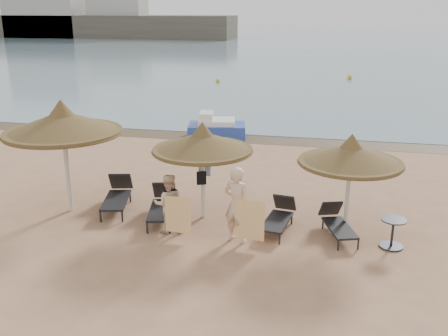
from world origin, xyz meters
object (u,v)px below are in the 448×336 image
at_px(palapa_left, 63,123).
at_px(person_right, 237,199).
at_px(lounger_far_left, 118,195).
at_px(person_left, 168,199).
at_px(pedal_boat, 216,128).
at_px(side_table, 392,234).
at_px(palapa_center, 203,142).
at_px(lounger_near_left, 162,204).
at_px(palapa_right, 351,155).
at_px(lounger_far_right, 337,222).
at_px(lounger_near_right, 279,216).

height_order(palapa_left, person_right, palapa_left).
distance_m(lounger_far_left, person_left, 2.36).
relative_size(palapa_left, pedal_boat, 1.19).
height_order(person_left, person_right, person_right).
bearing_deg(pedal_boat, side_table, -66.20).
bearing_deg(pedal_boat, palapa_center, -90.15).
bearing_deg(lounger_near_left, lounger_far_left, 151.40).
xyz_separation_m(palapa_center, lounger_far_left, (-2.54, 0.16, -1.71)).
bearing_deg(palapa_right, lounger_far_right, -133.13).
distance_m(lounger_far_left, person_right, 4.01).
bearing_deg(lounger_near_left, palapa_right, -11.07).
relative_size(palapa_center, side_table, 3.72).
relative_size(palapa_right, side_table, 3.60).
relative_size(palapa_left, person_left, 1.77).
relative_size(palapa_left, lounger_far_left, 1.59).
bearing_deg(side_table, pedal_boat, 124.64).
height_order(palapa_right, side_table, palapa_right).
distance_m(palapa_center, person_left, 1.74).
bearing_deg(palapa_center, person_left, -118.92).
distance_m(lounger_far_left, lounger_far_right, 6.07).
xyz_separation_m(palapa_right, person_right, (-2.57, -1.13, -0.92)).
height_order(lounger_far_left, lounger_near_left, lounger_far_left).
height_order(palapa_right, person_right, palapa_right).
bearing_deg(person_right, lounger_near_right, -114.85).
xyz_separation_m(lounger_far_left, pedal_boat, (0.94, 8.29, 0.04)).
xyz_separation_m(palapa_right, pedal_boat, (-5.32, 8.56, -1.60)).
xyz_separation_m(lounger_far_right, person_left, (-4.12, -0.76, 0.57)).
bearing_deg(lounger_far_left, palapa_center, -17.44).
bearing_deg(palapa_center, lounger_near_left, -166.49).
height_order(palapa_left, palapa_center, palapa_left).
bearing_deg(lounger_near_right, person_right, -125.40).
distance_m(lounger_far_right, person_right, 2.64).
height_order(lounger_near_left, lounger_near_right, lounger_near_left).
bearing_deg(palapa_center, side_table, -9.33).
distance_m(palapa_right, pedal_boat, 10.20).
bearing_deg(lounger_near_right, lounger_near_left, -172.10).
xyz_separation_m(palapa_left, palapa_right, (7.46, 0.21, -0.47)).
xyz_separation_m(person_left, pedal_boat, (-0.99, 9.54, -0.47)).
bearing_deg(person_right, person_left, 14.36).
xyz_separation_m(palapa_center, pedal_boat, (-1.60, 8.45, -1.67)).
relative_size(lounger_far_left, lounger_near_left, 1.01).
bearing_deg(palapa_left, pedal_boat, 76.28).
bearing_deg(palapa_left, person_right, -10.62).
bearing_deg(person_right, lounger_far_left, -1.77).
distance_m(lounger_near_left, person_left, 1.09).
height_order(lounger_far_left, lounger_near_right, lounger_far_left).
xyz_separation_m(lounger_near_left, side_table, (5.85, -0.53, -0.04)).
bearing_deg(lounger_far_right, palapa_left, 161.34).
bearing_deg(pedal_boat, lounger_near_left, -97.38).
distance_m(lounger_near_left, person_right, 2.53).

